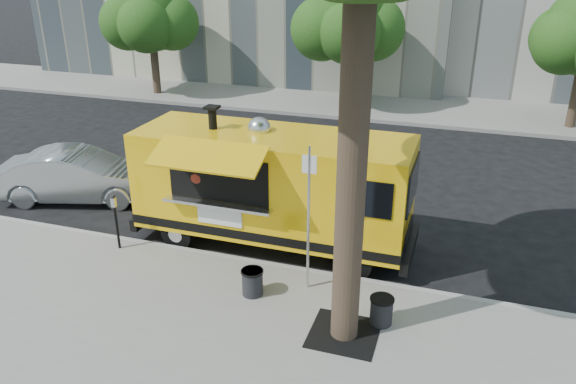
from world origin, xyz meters
name	(u,v)px	position (x,y,z in m)	size (l,w,h in m)	color
ground	(263,246)	(0.00, 0.00, 0.00)	(120.00, 120.00, 0.00)	black
sidewalk	(182,349)	(0.00, -4.00, 0.07)	(60.00, 6.00, 0.15)	gray
curb	(248,263)	(0.00, -0.93, 0.07)	(60.00, 0.14, 0.16)	#999993
far_sidewalk	(370,105)	(0.00, 13.50, 0.07)	(60.00, 5.00, 0.15)	gray
tree_well	(344,333)	(2.60, -2.80, 0.15)	(1.20, 1.20, 0.02)	black
far_tree_a	(150,13)	(-10.00, 12.30, 3.78)	(3.42, 3.42, 5.36)	#33261C
far_tree_b	(347,18)	(-1.00, 12.70, 3.83)	(3.60, 3.60, 5.50)	#33261C
sign_post	(309,211)	(1.55, -1.55, 1.85)	(0.28, 0.06, 3.00)	silver
parking_meter	(115,215)	(-3.00, -1.35, 0.98)	(0.11, 0.11, 1.33)	black
food_truck	(271,186)	(0.16, 0.17, 1.51)	(6.53, 3.00, 3.21)	yellow
sedan	(79,176)	(-5.75, 0.95, 0.72)	(1.51, 4.34, 1.43)	#9EA1A4
trash_bin_left	(381,310)	(3.16, -2.28, 0.44)	(0.45, 0.45, 0.53)	black
trash_bin_right	(252,281)	(0.59, -2.14, 0.44)	(0.45, 0.45, 0.54)	black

